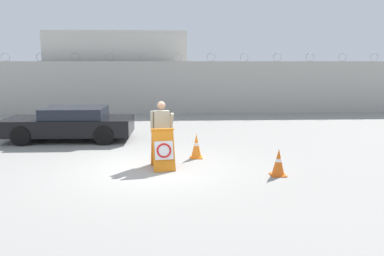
{
  "coord_description": "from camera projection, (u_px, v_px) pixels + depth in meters",
  "views": [
    {
      "loc": [
        0.68,
        -9.79,
        2.83
      ],
      "look_at": [
        1.25,
        1.56,
        0.84
      ],
      "focal_mm": 35.0,
      "sensor_mm": 36.0,
      "label": 1
    }
  ],
  "objects": [
    {
      "name": "perimeter_wall",
      "position": [
        161.0,
        88.0,
        20.81
      ],
      "size": [
        36.0,
        0.3,
        3.37
      ],
      "color": "#ADA8A0",
      "rests_on": "ground_plane"
    },
    {
      "name": "building_block",
      "position": [
        122.0,
        71.0,
        24.27
      ],
      "size": [
        8.23,
        5.8,
        4.64
      ],
      "color": "beige",
      "rests_on": "ground_plane"
    },
    {
      "name": "ground_plane",
      "position": [
        149.0,
        169.0,
        10.09
      ],
      "size": [
        90.0,
        90.0,
        0.0
      ],
      "primitive_type": "plane",
      "color": "gray"
    },
    {
      "name": "security_guard",
      "position": [
        162.0,
        128.0,
        10.64
      ],
      "size": [
        0.67,
        0.37,
        1.76
      ],
      "rotation": [
        0.0,
        0.0,
        0.19
      ],
      "color": "black",
      "rests_on": "ground_plane"
    },
    {
      "name": "parked_car_front_coupe",
      "position": [
        70.0,
        123.0,
        13.72
      ],
      "size": [
        4.57,
        1.96,
        1.23
      ],
      "rotation": [
        0.0,
        0.0,
        3.14
      ],
      "color": "black",
      "rests_on": "ground_plane"
    },
    {
      "name": "traffic_cone_near",
      "position": [
        196.0,
        146.0,
        11.21
      ],
      "size": [
        0.36,
        0.36,
        0.73
      ],
      "color": "orange",
      "rests_on": "ground_plane"
    },
    {
      "name": "barricade_sign",
      "position": [
        163.0,
        149.0,
        10.03
      ],
      "size": [
        0.7,
        0.85,
        1.1
      ],
      "rotation": [
        0.0,
        0.0,
        0.17
      ],
      "color": "orange",
      "rests_on": "ground_plane"
    },
    {
      "name": "traffic_cone_mid",
      "position": [
        278.0,
        162.0,
        9.45
      ],
      "size": [
        0.38,
        0.38,
        0.69
      ],
      "color": "orange",
      "rests_on": "ground_plane"
    }
  ]
}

